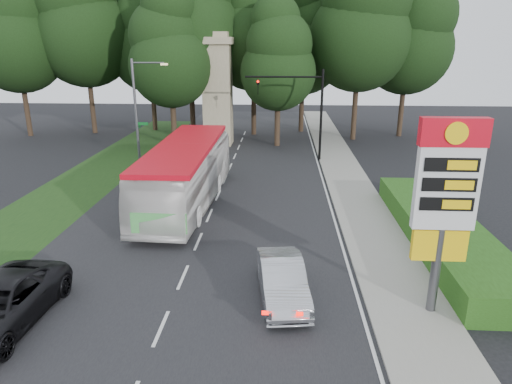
# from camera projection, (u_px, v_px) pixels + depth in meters

# --- Properties ---
(ground) EXTENTS (120.00, 120.00, 0.00)m
(ground) POSITION_uv_depth(u_px,v_px,m) (157.00, 338.00, 14.62)
(ground) COLOR black
(ground) RESTS_ON ground
(road_surface) EXTENTS (14.00, 80.00, 0.02)m
(road_surface) POSITION_uv_depth(u_px,v_px,m) (212.00, 209.00, 26.01)
(road_surface) COLOR black
(road_surface) RESTS_ON ground
(sidewalk_right) EXTENTS (3.00, 80.00, 0.12)m
(sidewalk_right) POSITION_uv_depth(u_px,v_px,m) (362.00, 211.00, 25.55)
(sidewalk_right) COLOR gray
(sidewalk_right) RESTS_ON ground
(grass_verge_left) EXTENTS (5.00, 50.00, 0.02)m
(grass_verge_left) POSITION_uv_depth(u_px,v_px,m) (91.00, 178.00, 32.21)
(grass_verge_left) COLOR #193814
(grass_verge_left) RESTS_ON ground
(hedge) EXTENTS (3.00, 14.00, 1.20)m
(hedge) POSITION_uv_depth(u_px,v_px,m) (442.00, 231.00, 21.43)
(hedge) COLOR #224A13
(hedge) RESTS_ON ground
(gas_station_pylon) EXTENTS (2.10, 0.45, 6.85)m
(gas_station_pylon) POSITION_uv_depth(u_px,v_px,m) (446.00, 192.00, 14.66)
(gas_station_pylon) COLOR #59595E
(gas_station_pylon) RESTS_ON ground
(traffic_signal_mast) EXTENTS (6.10, 0.35, 7.20)m
(traffic_signal_mast) POSITION_uv_depth(u_px,v_px,m) (305.00, 102.00, 35.68)
(traffic_signal_mast) COLOR black
(traffic_signal_mast) RESTS_ON ground
(streetlight_signs) EXTENTS (2.75, 0.98, 8.00)m
(streetlight_signs) POSITION_uv_depth(u_px,v_px,m) (138.00, 107.00, 34.53)
(streetlight_signs) COLOR #59595E
(streetlight_signs) RESTS_ON ground
(monument) EXTENTS (3.00, 3.00, 10.05)m
(monument) POSITION_uv_depth(u_px,v_px,m) (218.00, 89.00, 41.65)
(monument) COLOR gray
(monument) RESTS_ON ground
(tree_far_west) EXTENTS (8.96, 8.96, 17.60)m
(tree_far_west) POSITION_uv_depth(u_px,v_px,m) (14.00, 26.00, 43.84)
(tree_far_west) COLOR #2D2116
(tree_far_west) RESTS_ON ground
(tree_west_mid) EXTENTS (9.80, 9.80, 19.25)m
(tree_west_mid) POSITION_uv_depth(u_px,v_px,m) (82.00, 16.00, 45.11)
(tree_west_mid) COLOR #2D2116
(tree_west_mid) RESTS_ON ground
(tree_west_near) EXTENTS (8.40, 8.40, 16.50)m
(tree_west_near) POSITION_uv_depth(u_px,v_px,m) (149.00, 34.00, 47.21)
(tree_west_near) COLOR #2D2116
(tree_west_near) RESTS_ON ground
(tree_center_left) EXTENTS (10.08, 10.08, 19.80)m
(tree_center_left) POSITION_uv_depth(u_px,v_px,m) (188.00, 10.00, 42.53)
(tree_center_left) COLOR #2D2116
(tree_center_left) RESTS_ON ground
(tree_center_right) EXTENTS (9.24, 9.24, 18.15)m
(tree_center_right) POSITION_uv_depth(u_px,v_px,m) (254.00, 23.00, 44.42)
(tree_center_right) COLOR #2D2116
(tree_center_right) RESTS_ON ground
(tree_east_near) EXTENTS (8.12, 8.12, 15.95)m
(tree_east_near) POSITION_uv_depth(u_px,v_px,m) (304.00, 37.00, 46.47)
(tree_east_near) COLOR #2D2116
(tree_east_near) RESTS_ON ground
(tree_east_mid) EXTENTS (9.52, 9.52, 18.70)m
(tree_east_mid) POSITION_uv_depth(u_px,v_px,m) (361.00, 17.00, 41.89)
(tree_east_mid) COLOR #2D2116
(tree_east_mid) RESTS_ON ground
(tree_far_east) EXTENTS (8.68, 8.68, 17.05)m
(tree_far_east) POSITION_uv_depth(u_px,v_px,m) (409.00, 30.00, 43.83)
(tree_far_east) COLOR #2D2116
(tree_far_east) RESTS_ON ground
(tree_monument_left) EXTENTS (7.28, 7.28, 14.30)m
(tree_monument_left) POSITION_uv_depth(u_px,v_px,m) (170.00, 48.00, 39.81)
(tree_monument_left) COLOR #2D2116
(tree_monument_left) RESTS_ON ground
(tree_monument_right) EXTENTS (6.72, 6.72, 13.20)m
(tree_monument_right) POSITION_uv_depth(u_px,v_px,m) (278.00, 56.00, 39.99)
(tree_monument_right) COLOR #2D2116
(tree_monument_right) RESTS_ON ground
(transit_bus) EXTENTS (3.59, 13.02, 3.59)m
(transit_bus) POSITION_uv_depth(u_px,v_px,m) (186.00, 175.00, 26.37)
(transit_bus) COLOR white
(transit_bus) RESTS_ON ground
(sedan_silver) EXTENTS (2.14, 4.67, 1.49)m
(sedan_silver) POSITION_uv_depth(u_px,v_px,m) (282.00, 280.00, 16.71)
(sedan_silver) COLOR #B4B5BC
(sedan_silver) RESTS_ON ground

